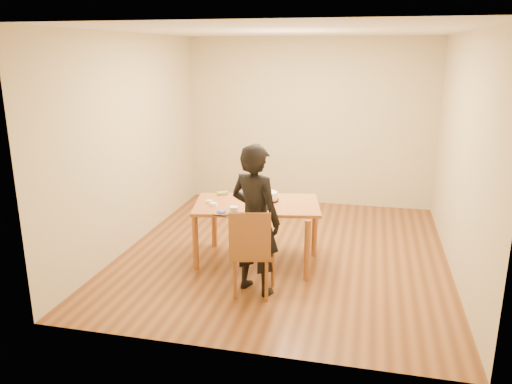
% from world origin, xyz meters
% --- Properties ---
extents(room_shell, '(4.00, 4.50, 2.70)m').
position_xyz_m(room_shell, '(0.00, 0.34, 1.35)').
color(room_shell, '#593216').
rests_on(room_shell, ground).
extents(dining_table, '(1.59, 1.12, 0.04)m').
position_xyz_m(dining_table, '(-0.27, -0.38, 0.73)').
color(dining_table, brown).
rests_on(dining_table, floor).
extents(dining_chair, '(0.47, 0.47, 0.04)m').
position_xyz_m(dining_chair, '(-0.12, -1.16, 0.45)').
color(dining_chair, brown).
rests_on(dining_chair, floor).
extents(cake_plate, '(0.28, 0.28, 0.02)m').
position_xyz_m(cake_plate, '(-0.18, -0.26, 0.76)').
color(cake_plate, red).
rests_on(cake_plate, dining_table).
extents(cake, '(0.25, 0.25, 0.08)m').
position_xyz_m(cake, '(-0.18, -0.26, 0.81)').
color(cake, white).
rests_on(cake, cake_plate).
extents(frosting_dome, '(0.24, 0.24, 0.03)m').
position_xyz_m(frosting_dome, '(-0.18, -0.26, 0.86)').
color(frosting_dome, white).
rests_on(frosting_dome, cake).
extents(frosting_tub, '(0.10, 0.10, 0.09)m').
position_xyz_m(frosting_tub, '(-0.43, -0.83, 0.79)').
color(frosting_tub, white).
rests_on(frosting_tub, dining_table).
extents(frosting_lid, '(0.11, 0.11, 0.01)m').
position_xyz_m(frosting_lid, '(-0.58, -0.80, 0.75)').
color(frosting_lid, '#192FA3').
rests_on(frosting_lid, dining_table).
extents(frosting_dollop, '(0.04, 0.04, 0.02)m').
position_xyz_m(frosting_dollop, '(-0.58, -0.80, 0.77)').
color(frosting_dollop, white).
rests_on(frosting_dollop, frosting_lid).
extents(ramekin_green, '(0.07, 0.07, 0.04)m').
position_xyz_m(ramekin_green, '(-0.73, -0.60, 0.77)').
color(ramekin_green, white).
rests_on(ramekin_green, dining_table).
extents(ramekin_yellow, '(0.08, 0.08, 0.04)m').
position_xyz_m(ramekin_yellow, '(-0.74, -0.59, 0.77)').
color(ramekin_yellow, white).
rests_on(ramekin_yellow, dining_table).
extents(ramekin_multi, '(0.07, 0.07, 0.04)m').
position_xyz_m(ramekin_multi, '(-0.82, -0.50, 0.77)').
color(ramekin_multi, white).
rests_on(ramekin_multi, dining_table).
extents(candy_box_pink, '(0.13, 0.10, 0.02)m').
position_xyz_m(candy_box_pink, '(-0.76, -0.14, 0.76)').
color(candy_box_pink, '#F138A7').
rests_on(candy_box_pink, dining_table).
extents(candy_box_green, '(0.15, 0.12, 0.02)m').
position_xyz_m(candy_box_green, '(-0.77, -0.14, 0.78)').
color(candy_box_green, green).
rests_on(candy_box_green, candy_box_pink).
extents(spatula, '(0.17, 0.03, 0.01)m').
position_xyz_m(spatula, '(-0.56, -0.93, 0.75)').
color(spatula, black).
rests_on(spatula, dining_table).
extents(person, '(0.69, 0.58, 1.60)m').
position_xyz_m(person, '(-0.12, -1.11, 0.80)').
color(person, black).
rests_on(person, floor).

